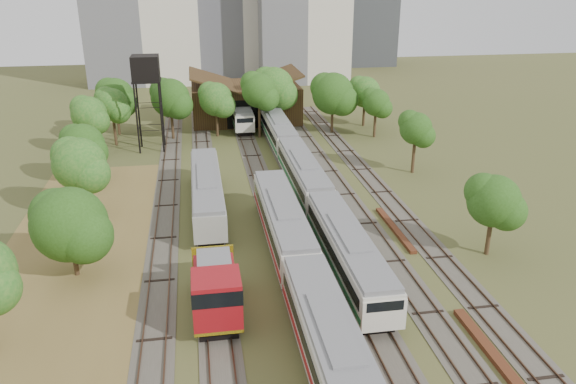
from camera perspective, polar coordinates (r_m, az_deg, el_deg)
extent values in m
plane|color=#475123|center=(35.46, 6.78, -15.85)|extent=(240.00, 240.00, 0.00)
cube|color=brown|center=(42.02, -21.38, -10.79)|extent=(14.00, 60.00, 0.04)
cube|color=#4C473D|center=(56.26, -12.26, -1.38)|extent=(2.60, 80.00, 0.06)
cube|color=#472D1E|center=(56.27, -13.00, -1.34)|extent=(0.08, 80.00, 0.14)
cube|color=#472D1E|center=(56.18, -11.54, -1.25)|extent=(0.08, 80.00, 0.14)
cube|color=#4C473D|center=(56.16, -8.19, -1.13)|extent=(2.60, 80.00, 0.06)
cube|color=#472D1E|center=(56.12, -8.93, -1.09)|extent=(0.08, 80.00, 0.14)
cube|color=#472D1E|center=(56.14, -7.47, -1.01)|extent=(0.08, 80.00, 0.14)
cube|color=#4C473D|center=(56.54, -2.11, -0.76)|extent=(2.60, 80.00, 0.06)
cube|color=#472D1E|center=(56.43, -2.83, -0.72)|extent=(0.08, 80.00, 0.14)
cube|color=#472D1E|center=(56.60, -1.39, -0.63)|extent=(0.08, 80.00, 0.14)
cube|color=#4C473D|center=(57.15, 1.87, -0.51)|extent=(2.60, 80.00, 0.06)
cube|color=#472D1E|center=(56.98, 1.16, -0.47)|extent=(0.08, 80.00, 0.14)
cube|color=#472D1E|center=(57.25, 2.57, -0.38)|extent=(0.08, 80.00, 0.14)
cube|color=#4C473D|center=(58.02, 5.74, -0.26)|extent=(2.60, 80.00, 0.06)
cube|color=#472D1E|center=(57.81, 5.06, -0.22)|extent=(0.08, 80.00, 0.14)
cube|color=#472D1E|center=(58.17, 6.43, -0.13)|extent=(0.08, 80.00, 0.14)
cube|color=#4C473D|center=(59.16, 9.49, -0.02)|extent=(2.60, 80.00, 0.06)
cube|color=#472D1E|center=(58.90, 8.83, 0.02)|extent=(0.08, 80.00, 0.14)
cube|color=#472D1E|center=(59.35, 10.15, 0.10)|extent=(0.08, 80.00, 0.14)
cube|color=black|center=(32.93, 4.51, -18.25)|extent=(2.21, 15.64, 0.80)
cube|color=beige|center=(31.89, 4.60, -15.95)|extent=(2.92, 17.00, 2.52)
cube|color=black|center=(31.71, 4.62, -15.52)|extent=(2.98, 15.64, 0.86)
cube|color=slate|center=(31.04, 4.68, -13.84)|extent=(2.68, 16.66, 0.36)
cube|color=maroon|center=(32.33, 4.56, -16.94)|extent=(2.98, 16.66, 0.45)
cube|color=black|center=(47.41, -0.53, -4.83)|extent=(2.21, 15.64, 0.80)
cube|color=beige|center=(46.69, -0.54, -3.00)|extent=(2.92, 17.00, 2.52)
cube|color=black|center=(46.57, -0.54, -2.67)|extent=(2.98, 15.64, 0.86)
cube|color=slate|center=(46.12, -0.54, -1.38)|extent=(2.68, 16.66, 0.36)
cube|color=maroon|center=(46.99, -0.53, -3.79)|extent=(2.98, 16.66, 0.45)
cube|color=black|center=(43.17, 6.00, -7.80)|extent=(2.11, 15.64, 0.77)
cube|color=beige|center=(42.42, 6.08, -5.94)|extent=(2.78, 17.00, 2.39)
cube|color=black|center=(42.29, 6.09, -5.60)|extent=(2.84, 15.64, 0.81)
cube|color=slate|center=(41.81, 6.15, -4.27)|extent=(2.55, 16.66, 0.34)
cube|color=#165B2F|center=(42.74, 6.04, -6.74)|extent=(2.84, 16.66, 0.43)
cube|color=beige|center=(35.56, 9.72, -12.26)|extent=(2.82, 0.25, 2.15)
cube|color=black|center=(58.62, 1.54, 0.45)|extent=(2.11, 15.64, 0.77)
cube|color=beige|center=(58.07, 1.55, 1.90)|extent=(2.78, 17.00, 2.39)
cube|color=black|center=(57.98, 1.55, 2.17)|extent=(2.84, 15.64, 0.81)
cube|color=slate|center=(57.63, 1.56, 3.19)|extent=(2.55, 16.66, 0.34)
cube|color=#165B2F|center=(58.30, 1.54, 1.28)|extent=(2.84, 16.66, 0.43)
cube|color=black|center=(74.98, -1.02, 5.19)|extent=(2.11, 15.64, 0.77)
cube|color=beige|center=(74.55, -1.02, 6.35)|extent=(2.78, 17.00, 2.39)
cube|color=black|center=(74.48, -1.03, 6.56)|extent=(2.84, 15.64, 0.81)
cube|color=slate|center=(74.20, -1.03, 7.37)|extent=(2.55, 16.66, 0.34)
cube|color=#165B2F|center=(74.73, -1.02, 5.85)|extent=(2.84, 16.66, 0.43)
cube|color=black|center=(85.81, -4.86, 7.20)|extent=(2.02, 14.72, 0.73)
cube|color=beige|center=(85.45, -4.89, 8.18)|extent=(2.66, 16.00, 2.29)
cube|color=black|center=(85.39, -4.90, 8.36)|extent=(2.72, 14.72, 0.78)
cube|color=slate|center=(85.16, -4.92, 9.04)|extent=(2.44, 15.68, 0.33)
cube|color=#165B2F|center=(85.60, -4.88, 7.77)|extent=(2.72, 15.68, 0.41)
cube|color=beige|center=(77.79, -4.38, 6.78)|extent=(2.70, 0.25, 2.06)
cube|color=black|center=(39.02, -7.29, -11.12)|extent=(2.46, 7.20, 1.01)
cube|color=maroon|center=(39.01, -7.44, -8.83)|extent=(2.79, 4.40, 1.68)
cube|color=maroon|center=(35.75, -7.24, -10.63)|extent=(3.02, 2.91, 3.02)
cube|color=black|center=(35.37, -7.29, -9.63)|extent=(3.07, 2.96, 1.01)
cube|color=gold|center=(35.01, -7.07, -12.80)|extent=(3.02, 0.20, 2.01)
cube|color=gold|center=(41.79, -7.63, -6.74)|extent=(3.02, 0.20, 2.01)
cube|color=slate|center=(37.41, -7.52, -7.00)|extent=(2.24, 3.60, 0.22)
cube|color=black|center=(54.60, -8.16, -1.41)|extent=(2.10, 16.56, 0.76)
cube|color=#99958B|center=(54.01, -8.24, 0.13)|extent=(2.77, 18.00, 2.39)
cube|color=black|center=(53.91, -8.26, 0.42)|extent=(2.83, 16.56, 0.81)
cube|color=slate|center=(53.54, -8.32, 1.50)|extent=(2.55, 17.64, 0.34)
cylinder|color=black|center=(72.41, -15.10, 7.13)|extent=(0.22, 0.22, 8.76)
cylinder|color=black|center=(72.18, -12.75, 7.30)|extent=(0.22, 0.22, 8.76)
cylinder|color=black|center=(75.28, -14.92, 7.68)|extent=(0.22, 0.22, 8.76)
cylinder|color=black|center=(75.05, -12.65, 7.84)|extent=(0.22, 0.22, 8.76)
cube|color=black|center=(72.81, -14.17, 10.91)|extent=(3.45, 3.45, 0.20)
cube|color=black|center=(72.55, -14.28, 12.14)|extent=(3.29, 3.29, 2.96)
cube|color=#5E301A|center=(36.56, 20.42, -15.62)|extent=(0.68, 10.17, 0.34)
cube|color=#5E301A|center=(50.70, 10.80, -3.73)|extent=(0.57, 9.10, 0.30)
cube|color=#3A2515|center=(87.28, -4.36, 9.07)|extent=(16.00, 11.00, 5.50)
cube|color=#3A2515|center=(86.37, -7.12, 11.10)|extent=(8.45, 11.55, 2.96)
cube|color=#3A2515|center=(87.07, -1.75, 11.34)|extent=(8.45, 11.55, 2.96)
cube|color=black|center=(82.12, -3.99, 7.89)|extent=(6.40, 0.15, 4.12)
cylinder|color=#382616|center=(45.09, -20.88, -6.05)|extent=(0.36, 0.36, 3.30)
sphere|color=#254E14|center=(44.03, -21.31, -3.09)|extent=(5.55, 5.55, 5.55)
cylinder|color=#382616|center=(55.36, -20.02, -0.39)|extent=(0.36, 0.36, 4.04)
sphere|color=#254E14|center=(54.34, -20.44, 2.67)|extent=(4.83, 4.83, 4.83)
cylinder|color=#382616|center=(64.31, -19.85, 2.27)|extent=(0.36, 0.36, 3.31)
sphere|color=#254E14|center=(63.57, -20.14, 4.45)|extent=(4.67, 4.67, 4.67)
cylinder|color=#382616|center=(74.02, -19.26, 5.09)|extent=(0.36, 0.36, 4.09)
sphere|color=#254E14|center=(73.26, -19.56, 7.46)|extent=(4.33, 4.33, 4.33)
cylinder|color=#382616|center=(82.56, -16.89, 7.02)|extent=(0.36, 0.36, 4.19)
sphere|color=#254E14|center=(81.87, -17.13, 9.22)|extent=(5.16, 5.16, 5.16)
cylinder|color=#382616|center=(77.45, -17.20, 6.10)|extent=(0.36, 0.36, 4.27)
sphere|color=#254E14|center=(76.69, -17.47, 8.47)|extent=(4.22, 4.22, 4.22)
cylinder|color=#382616|center=(78.47, -11.68, 6.88)|extent=(0.36, 0.36, 4.45)
sphere|color=#254E14|center=(77.70, -11.87, 9.33)|extent=(5.18, 5.18, 5.18)
cylinder|color=#382616|center=(78.84, -7.23, 7.08)|extent=(0.36, 0.36, 4.08)
sphere|color=#254E14|center=(78.13, -7.34, 9.32)|extent=(4.58, 4.58, 4.58)
cylinder|color=#382616|center=(77.70, -2.91, 7.40)|extent=(0.36, 0.36, 5.10)
sphere|color=#254E14|center=(76.84, -2.97, 10.25)|extent=(4.66, 4.66, 4.66)
cylinder|color=#382616|center=(82.26, -1.44, 8.07)|extent=(0.36, 0.36, 4.69)
sphere|color=#254E14|center=(81.50, -1.47, 10.55)|extent=(5.83, 5.83, 5.83)
cylinder|color=#382616|center=(80.14, 4.51, 7.55)|extent=(0.36, 0.36, 4.41)
sphere|color=#254E14|center=(79.39, 4.58, 9.94)|extent=(5.81, 5.81, 5.81)
cylinder|color=#382616|center=(84.56, 7.71, 8.00)|extent=(0.36, 0.36, 3.96)
sphere|color=#254E14|center=(83.91, 7.81, 10.03)|extent=(4.50, 4.50, 4.50)
cylinder|color=#382616|center=(47.91, 19.75, -4.00)|extent=(0.36, 0.36, 3.67)
sphere|color=#254E14|center=(46.82, 20.18, -0.85)|extent=(4.18, 4.18, 4.18)
cylinder|color=#382616|center=(65.14, 12.63, 3.64)|extent=(0.36, 0.36, 4.08)
sphere|color=#254E14|center=(64.28, 12.86, 6.32)|extent=(3.62, 3.62, 3.62)
cylinder|color=#382616|center=(78.75, 8.82, 6.88)|extent=(0.36, 0.36, 3.82)
sphere|color=#254E14|center=(78.07, 8.94, 8.98)|extent=(3.71, 3.71, 3.71)
cube|color=#3A3E41|center=(143.59, 8.16, 18.32)|extent=(12.00, 12.00, 28.00)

